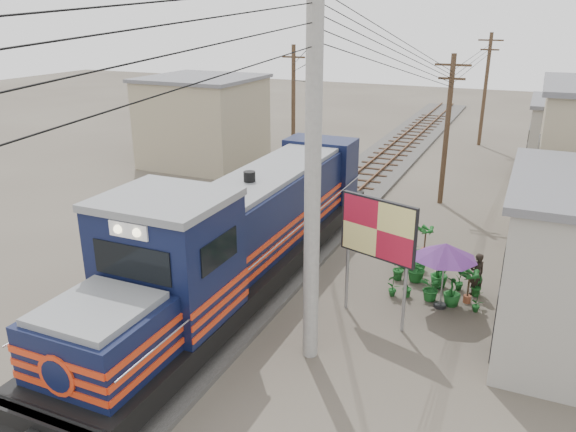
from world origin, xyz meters
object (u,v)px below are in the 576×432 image
at_px(billboard, 378,232).
at_px(market_umbrella, 446,251).
at_px(locomotive, 242,237).
at_px(vendor, 477,274).

bearing_deg(billboard, market_umbrella, 60.41).
distance_m(locomotive, billboard, 4.65).
height_order(locomotive, billboard, locomotive).
bearing_deg(locomotive, vendor, 20.43).
distance_m(billboard, vendor, 4.42).
bearing_deg(locomotive, market_umbrella, 12.02).
height_order(billboard, vendor, billboard).
height_order(locomotive, market_umbrella, locomotive).
bearing_deg(vendor, locomotive, -21.18).
relative_size(locomotive, billboard, 4.53).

